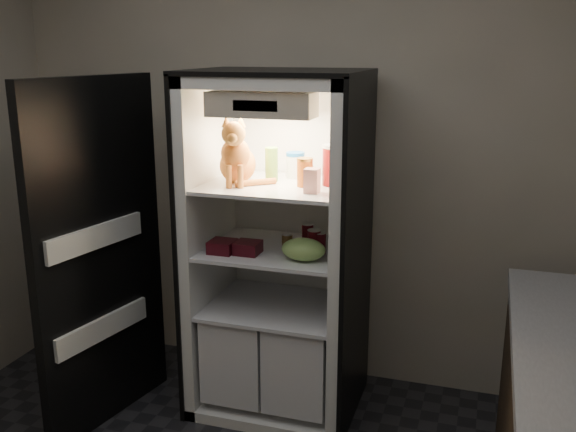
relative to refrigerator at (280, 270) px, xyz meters
The scene contains 16 objects.
room_shell 1.61m from the refrigerator, 90.00° to the right, with size 3.60×3.60×3.60m.
refrigerator is the anchor object (origin of this frame).
fridge_door 0.96m from the refrigerator, 152.33° to the right, with size 0.23×0.86×1.85m.
tabby_cat 0.68m from the refrigerator, 147.03° to the right, with size 0.33×0.36×0.37m.
parmesan_shaker 0.59m from the refrigerator, behind, with size 0.07×0.07×0.18m.
mayo_tub 0.58m from the refrigerator, 68.10° to the left, with size 0.10×0.10×0.14m.
salsa_jar 0.60m from the refrigerator, 25.20° to the right, with size 0.08×0.08×0.15m.
pepper_jar 0.67m from the refrigerator, ahead, with size 0.13×0.13×0.21m.
cream_carton 0.64m from the refrigerator, 41.24° to the right, with size 0.07×0.07×0.12m, color silver.
soda_can_a 0.26m from the refrigerator, 15.38° to the left, with size 0.06×0.06×0.12m.
soda_can_b 0.34m from the refrigerator, 20.41° to the right, with size 0.06×0.06×0.12m.
soda_can_c 0.32m from the refrigerator, 24.15° to the right, with size 0.07×0.07×0.13m.
condiment_jar 0.20m from the refrigerator, 37.97° to the right, with size 0.06×0.06×0.08m.
grape_bag 0.36m from the refrigerator, 47.91° to the right, with size 0.23×0.16×0.11m, color #7EAD50.
berry_box_left 0.38m from the refrigerator, 137.14° to the right, with size 0.13×0.13×0.07m, color #440B15.
berry_box_right 0.29m from the refrigerator, 118.22° to the right, with size 0.13×0.13×0.06m, color #440B15.
Camera 1 is at (1.05, -1.79, 1.99)m, focal length 40.00 mm.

